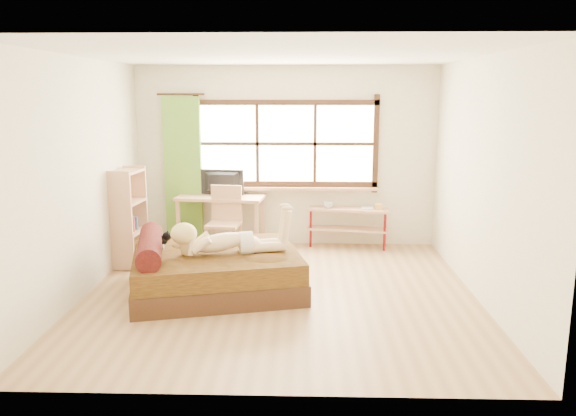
{
  "coord_description": "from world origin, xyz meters",
  "views": [
    {
      "loc": [
        0.28,
        -6.2,
        2.3
      ],
      "look_at": [
        0.09,
        0.2,
        0.98
      ],
      "focal_mm": 35.0,
      "sensor_mm": 36.0,
      "label": 1
    }
  ],
  "objects_px": {
    "chair": "(225,217)",
    "pipe_shelf": "(349,219)",
    "desk": "(221,203)",
    "bookshelf": "(129,217)",
    "woman": "(228,229)",
    "bed": "(212,270)",
    "kitten": "(157,240)"
  },
  "relations": [
    {
      "from": "woman",
      "to": "bookshelf",
      "type": "relative_size",
      "value": 1.02
    },
    {
      "from": "desk",
      "to": "pipe_shelf",
      "type": "xyz_separation_m",
      "value": [
        1.92,
        0.12,
        -0.25
      ]
    },
    {
      "from": "kitten",
      "to": "desk",
      "type": "xyz_separation_m",
      "value": [
        0.51,
        1.77,
        0.1
      ]
    },
    {
      "from": "kitten",
      "to": "pipe_shelf",
      "type": "distance_m",
      "value": 3.08
    },
    {
      "from": "chair",
      "to": "woman",
      "type": "bearing_deg",
      "value": -74.1
    },
    {
      "from": "bed",
      "to": "desk",
      "type": "height_order",
      "value": "desk"
    },
    {
      "from": "bed",
      "to": "pipe_shelf",
      "type": "bearing_deg",
      "value": 34.99
    },
    {
      "from": "woman",
      "to": "pipe_shelf",
      "type": "height_order",
      "value": "woman"
    },
    {
      "from": "kitten",
      "to": "desk",
      "type": "height_order",
      "value": "desk"
    },
    {
      "from": "pipe_shelf",
      "to": "kitten",
      "type": "bearing_deg",
      "value": -132.61
    },
    {
      "from": "woman",
      "to": "pipe_shelf",
      "type": "xyz_separation_m",
      "value": [
        1.55,
        2.04,
        -0.32
      ]
    },
    {
      "from": "bed",
      "to": "woman",
      "type": "distance_m",
      "value": 0.54
    },
    {
      "from": "pipe_shelf",
      "to": "bookshelf",
      "type": "bearing_deg",
      "value": -152.41
    },
    {
      "from": "desk",
      "to": "chair",
      "type": "xyz_separation_m",
      "value": [
        0.11,
        -0.36,
        -0.14
      ]
    },
    {
      "from": "desk",
      "to": "chair",
      "type": "height_order",
      "value": "chair"
    },
    {
      "from": "bed",
      "to": "pipe_shelf",
      "type": "xyz_separation_m",
      "value": [
        1.75,
        2.0,
        0.18
      ]
    },
    {
      "from": "bed",
      "to": "pipe_shelf",
      "type": "height_order",
      "value": "bed"
    },
    {
      "from": "woman",
      "to": "bookshelf",
      "type": "bearing_deg",
      "value": 130.96
    },
    {
      "from": "kitten",
      "to": "chair",
      "type": "xyz_separation_m",
      "value": [
        0.62,
        1.41,
        -0.04
      ]
    },
    {
      "from": "bed",
      "to": "bookshelf",
      "type": "height_order",
      "value": "bookshelf"
    },
    {
      "from": "bed",
      "to": "bookshelf",
      "type": "bearing_deg",
      "value": 128.09
    },
    {
      "from": "desk",
      "to": "bookshelf",
      "type": "relative_size",
      "value": 1.02
    },
    {
      "from": "desk",
      "to": "bookshelf",
      "type": "xyz_separation_m",
      "value": [
        -1.11,
        -0.87,
        -0.03
      ]
    },
    {
      "from": "kitten",
      "to": "pipe_shelf",
      "type": "xyz_separation_m",
      "value": [
        2.42,
        1.89,
        -0.15
      ]
    },
    {
      "from": "kitten",
      "to": "bookshelf",
      "type": "bearing_deg",
      "value": 110.43
    },
    {
      "from": "woman",
      "to": "chair",
      "type": "xyz_separation_m",
      "value": [
        -0.25,
        1.56,
        -0.21
      ]
    },
    {
      "from": "bookshelf",
      "to": "bed",
      "type": "bearing_deg",
      "value": -32.81
    },
    {
      "from": "pipe_shelf",
      "to": "chair",
      "type": "bearing_deg",
      "value": -155.72
    },
    {
      "from": "woman",
      "to": "bed",
      "type": "bearing_deg",
      "value": 155.06
    },
    {
      "from": "woman",
      "to": "chair",
      "type": "height_order",
      "value": "woman"
    },
    {
      "from": "desk",
      "to": "pipe_shelf",
      "type": "relative_size",
      "value": 1.08
    },
    {
      "from": "chair",
      "to": "pipe_shelf",
      "type": "xyz_separation_m",
      "value": [
        1.81,
        0.48,
        -0.12
      ]
    }
  ]
}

